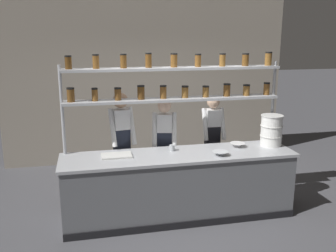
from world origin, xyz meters
TOP-DOWN VIEW (x-y plane):
  - ground_plane at (0.00, 0.00)m, footprint 40.00×40.00m
  - back_wall at (0.00, 2.61)m, footprint 5.59×0.12m
  - prep_counter at (0.00, -0.00)m, footprint 3.19×0.76m
  - spice_shelf_unit at (0.01, 0.33)m, footprint 3.08×0.28m
  - chef_left at (-0.72, 0.55)m, footprint 0.40×0.33m
  - chef_center at (-0.09, 0.57)m, footprint 0.40×0.32m
  - chef_right at (0.74, 0.77)m, footprint 0.36×0.28m
  - container_stack at (1.40, 0.10)m, footprint 0.32×0.32m
  - cutting_board at (-0.84, 0.07)m, footprint 0.40×0.26m
  - prep_bowl_near_left at (0.90, 0.13)m, footprint 0.22×0.22m
  - prep_bowl_center_front at (0.52, -0.19)m, footprint 0.21×0.21m
  - serving_cup_front at (-0.06, 0.15)m, footprint 0.08×0.08m

SIDE VIEW (x-z plane):
  - ground_plane at x=0.00m, z-range 0.00..0.00m
  - prep_counter at x=0.00m, z-range 0.00..0.92m
  - chef_right at x=0.74m, z-range 0.11..1.68m
  - chef_center at x=-0.09m, z-range 0.11..1.69m
  - cutting_board at x=-0.84m, z-range 0.92..0.94m
  - prep_bowl_center_front at x=0.52m, z-range 0.92..0.98m
  - prep_bowl_near_left at x=0.90m, z-range 0.92..0.98m
  - serving_cup_front at x=-0.06m, z-range 0.92..1.00m
  - chef_left at x=-0.72m, z-range 0.13..1.83m
  - container_stack at x=1.40m, z-range 0.92..1.37m
  - back_wall at x=0.00m, z-range 0.00..3.30m
  - spice_shelf_unit at x=0.01m, z-range 0.66..2.92m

